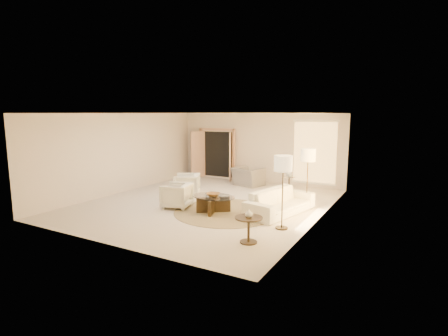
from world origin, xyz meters
The scene contains 18 objects.
room centered at (0.00, 0.00, 1.40)m, with size 7.04×8.04×2.83m.
windows_right centered at (3.45, 0.10, 1.35)m, with size 0.10×6.40×2.40m, color #EEB75F, non-canonical shape.
window_back_corner centered at (2.30, 3.95, 1.35)m, with size 1.70×0.10×2.40m, color #EEB75F, non-canonical shape.
curtains_right centered at (3.40, 1.00, 1.30)m, with size 0.06×5.20×2.60m, color tan, non-canonical shape.
french_doors centered at (-1.90, 3.82, 1.07)m, with size 1.95×0.66×2.16m.
area_rug centered at (1.02, -0.55, 0.01)m, with size 3.01×3.01×0.01m, color #4A3B24.
sofa centered at (2.41, 0.06, 0.34)m, with size 2.33×0.91×0.68m, color silver.
armchair_left centered at (-1.13, 0.54, 0.42)m, with size 0.81×0.76×0.84m, color silver.
armchair_right centered at (-0.52, -0.85, 0.40)m, with size 0.79×0.74×0.81m, color silver.
accent_chair centered at (-0.05, 3.14, 0.47)m, with size 1.08×0.70×0.95m, color gray.
coffee_table centered at (0.71, -0.78, 0.30)m, with size 1.63×1.63×0.48m.
end_table centered at (2.59, -2.42, 0.39)m, with size 0.61×0.61×0.58m.
side_table centered at (1.66, 3.01, 0.32)m, with size 0.46×0.46×0.53m.
floor_lamp_near centered at (2.90, 0.95, 1.52)m, with size 0.43×0.43×1.78m.
floor_lamp_far centered at (2.90, -1.18, 1.53)m, with size 0.44×0.44×1.80m.
bowl centered at (0.71, -0.78, 0.52)m, with size 0.38×0.38×0.09m, color brown.
end_vase centered at (2.59, -2.42, 0.66)m, with size 0.17×0.17×0.18m, color silver.
side_vase centered at (1.66, 3.01, 0.65)m, with size 0.22×0.22×0.23m, color silver.
Camera 1 is at (5.68, -9.04, 2.79)m, focal length 28.00 mm.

